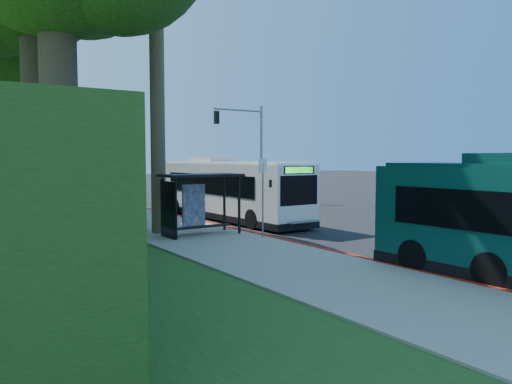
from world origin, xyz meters
TOP-DOWN VIEW (x-y plane):
  - ground at (0.00, 0.00)m, footprint 140.00×140.00m
  - sidewalk at (-7.30, 0.00)m, footprint 4.50×70.00m
  - red_curb at (-5.00, -4.00)m, footprint 0.25×30.00m
  - grass_verge at (-13.00, 5.00)m, footprint 8.00×70.00m
  - bus_shelter at (-7.26, -2.86)m, footprint 3.20×1.51m
  - stop_sign_pole at (-5.40, -5.00)m, footprint 0.35×0.06m
  - traffic_signal_pole at (3.78, 10.00)m, footprint 4.10×0.30m
  - white_bus at (-3.08, 1.36)m, footprint 2.56×10.99m
  - pickup at (2.18, 5.16)m, footprint 3.65×5.52m

SIDE VIEW (x-z plane):
  - ground at x=0.00m, z-range 0.00..0.00m
  - grass_verge at x=-13.00m, z-range 0.00..0.06m
  - sidewalk at x=-7.30m, z-range 0.00..0.12m
  - red_curb at x=-5.00m, z-range 0.00..0.13m
  - pickup at x=2.18m, z-range 0.00..1.41m
  - white_bus at x=-3.08m, z-range -0.04..3.22m
  - bus_shelter at x=-7.26m, z-range 0.53..3.08m
  - stop_sign_pole at x=-5.40m, z-range 0.50..3.67m
  - traffic_signal_pole at x=3.78m, z-range 0.92..7.92m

